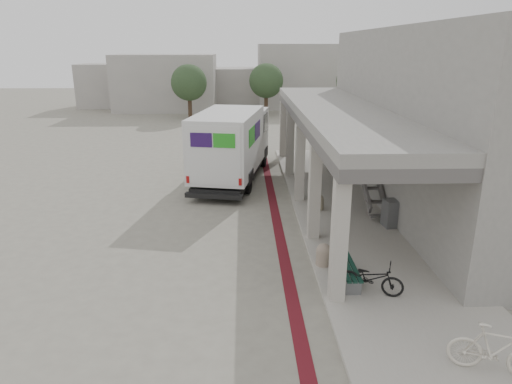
{
  "coord_description": "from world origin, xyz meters",
  "views": [
    {
      "loc": [
        -0.26,
        -13.77,
        6.32
      ],
      "look_at": [
        0.18,
        0.92,
        1.6
      ],
      "focal_mm": 32.0,
      "sensor_mm": 36.0,
      "label": 1
    }
  ],
  "objects_px": {
    "fedex_truck": "(232,143)",
    "bicycle_cream": "(496,350)",
    "utility_cabinet": "(390,213)",
    "bicycle_black": "(371,278)",
    "bench": "(347,269)"
  },
  "relations": [
    {
      "from": "fedex_truck",
      "to": "utility_cabinet",
      "type": "xyz_separation_m",
      "value": [
        5.76,
        -6.68,
        -1.22
      ]
    },
    {
      "from": "bicycle_black",
      "to": "bicycle_cream",
      "type": "xyz_separation_m",
      "value": [
        1.61,
        -3.12,
        0.1
      ]
    },
    {
      "from": "bench",
      "to": "bicycle_cream",
      "type": "height_order",
      "value": "bicycle_cream"
    },
    {
      "from": "bicycle_black",
      "to": "bicycle_cream",
      "type": "bearing_deg",
      "value": -131.96
    },
    {
      "from": "fedex_truck",
      "to": "bicycle_cream",
      "type": "relative_size",
      "value": 4.7
    },
    {
      "from": "bench",
      "to": "bicycle_black",
      "type": "height_order",
      "value": "bicycle_black"
    },
    {
      "from": "bench",
      "to": "bicycle_cream",
      "type": "bearing_deg",
      "value": -61.46
    },
    {
      "from": "utility_cabinet",
      "to": "bicycle_cream",
      "type": "relative_size",
      "value": 0.55
    },
    {
      "from": "bench",
      "to": "utility_cabinet",
      "type": "xyz_separation_m",
      "value": [
        2.4,
        3.87,
        0.17
      ]
    },
    {
      "from": "utility_cabinet",
      "to": "bicycle_black",
      "type": "distance_m",
      "value": 5.01
    },
    {
      "from": "fedex_truck",
      "to": "bicycle_cream",
      "type": "bearing_deg",
      "value": -58.54
    },
    {
      "from": "bench",
      "to": "utility_cabinet",
      "type": "relative_size",
      "value": 1.96
    },
    {
      "from": "fedex_truck",
      "to": "bicycle_cream",
      "type": "distance_m",
      "value": 15.44
    },
    {
      "from": "bench",
      "to": "utility_cabinet",
      "type": "height_order",
      "value": "utility_cabinet"
    },
    {
      "from": "bench",
      "to": "bicycle_black",
      "type": "relative_size",
      "value": 1.15
    }
  ]
}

